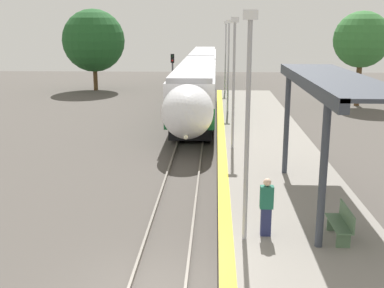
% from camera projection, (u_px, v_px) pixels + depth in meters
% --- Properties ---
extents(train, '(2.83, 43.06, 3.85)m').
position_uv_depth(train, '(200.00, 75.00, 43.82)').
color(train, black).
rests_on(train, ground_plane).
extents(platform_right, '(4.67, 64.00, 1.00)m').
position_uv_depth(platform_right, '(313.00, 280.00, 11.87)').
color(platform_right, gray).
rests_on(platform_right, ground_plane).
extents(platform_bench, '(0.44, 1.43, 0.89)m').
position_uv_depth(platform_bench, '(342.00, 223.00, 12.88)').
color(platform_bench, '#4C6B4C').
rests_on(platform_bench, platform_right).
extents(person_waiting, '(0.36, 0.22, 1.63)m').
position_uv_depth(person_waiting, '(266.00, 206.00, 13.02)').
color(person_waiting, navy).
rests_on(person_waiting, platform_right).
extents(railway_signal, '(0.28, 0.28, 4.41)m').
position_uv_depth(railway_signal, '(173.00, 75.00, 38.65)').
color(railway_signal, '#59595E').
rests_on(railway_signal, ground_plane).
extents(lamppost_near, '(0.36, 0.20, 5.97)m').
position_uv_depth(lamppost_near, '(248.00, 116.00, 12.18)').
color(lamppost_near, '#9E9EA3').
rests_on(lamppost_near, platform_right).
extents(lamppost_mid, '(0.36, 0.20, 5.97)m').
position_uv_depth(lamppost_mid, '(234.00, 76.00, 21.88)').
color(lamppost_mid, '#9E9EA3').
rests_on(lamppost_mid, platform_right).
extents(lamppost_far, '(0.36, 0.20, 5.97)m').
position_uv_depth(lamppost_far, '(228.00, 60.00, 31.58)').
color(lamppost_far, '#9E9EA3').
rests_on(lamppost_far, platform_right).
extents(lamppost_farthest, '(0.36, 0.20, 5.97)m').
position_uv_depth(lamppost_farthest, '(226.00, 52.00, 41.28)').
color(lamppost_farthest, '#9E9EA3').
rests_on(lamppost_farthest, platform_right).
extents(station_canopy, '(2.02, 9.47, 4.11)m').
position_uv_depth(station_canopy, '(323.00, 86.00, 14.75)').
color(station_canopy, '#333842').
rests_on(station_canopy, platform_right).
extents(background_tree_left, '(6.35, 6.35, 8.28)m').
position_uv_depth(background_tree_left, '(94.00, 41.00, 49.27)').
color(background_tree_left, brown).
rests_on(background_tree_left, ground_plane).
extents(background_tree_right, '(4.60, 4.60, 7.79)m').
position_uv_depth(background_tree_right, '(362.00, 40.00, 39.47)').
color(background_tree_right, brown).
rests_on(background_tree_right, ground_plane).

